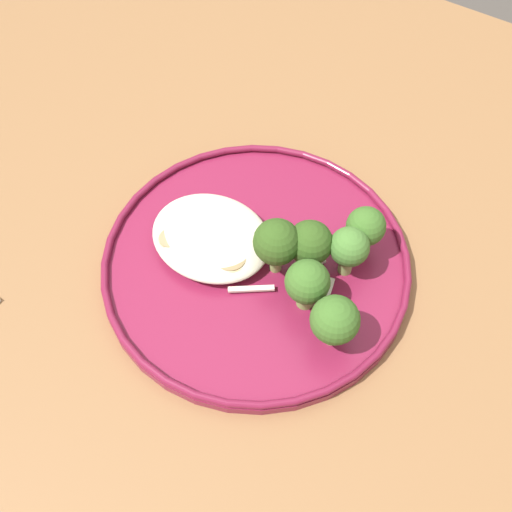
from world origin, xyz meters
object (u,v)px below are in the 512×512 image
broccoli_floret_left_leaning (310,244)px  seared_scallop_right_edge (172,242)px  broccoli_floret_rear_charred (349,248)px  dinner_plate (256,263)px  broccoli_floret_beside_noodles (335,320)px  broccoli_floret_near_rim (277,243)px  seared_scallop_large_seared (230,262)px  seared_scallop_half_hidden (188,222)px  seared_scallop_left_edge (223,217)px  broccoli_floret_front_edge (366,228)px  broccoli_floret_split_head (306,285)px

broccoli_floret_left_leaning → seared_scallop_right_edge: bearing=-156.3°
broccoli_floret_left_leaning → broccoli_floret_rear_charred: bearing=24.0°
dinner_plate → broccoli_floret_beside_noodles: broccoli_floret_beside_noodles is taller
broccoli_floret_near_rim → broccoli_floret_rear_charred: bearing=29.9°
seared_scallop_large_seared → seared_scallop_right_edge: bearing=-169.3°
dinner_plate → broccoli_floret_beside_noodles: (0.10, -0.03, 0.04)m
broccoli_floret_near_rim → seared_scallop_right_edge: bearing=-160.2°
seared_scallop_half_hidden → broccoli_floret_left_leaning: bearing=11.2°
seared_scallop_large_seared → seared_scallop_left_edge: (-0.03, 0.04, -0.00)m
seared_scallop_large_seared → broccoli_floret_front_edge: size_ratio=0.57×
broccoli_floret_near_rim → broccoli_floret_beside_noodles: bearing=-25.9°
seared_scallop_right_edge → broccoli_floret_split_head: bearing=5.7°
dinner_plate → broccoli_floret_front_edge: bearing=39.4°
dinner_plate → broccoli_floret_split_head: broccoli_floret_split_head is taller
broccoli_floret_front_edge → seared_scallop_large_seared: bearing=-138.5°
dinner_plate → broccoli_floret_near_rim: 0.05m
broccoli_floret_beside_noodles → broccoli_floret_split_head: bearing=154.4°
broccoli_floret_rear_charred → seared_scallop_half_hidden: bearing=-165.9°
broccoli_floret_left_leaning → broccoli_floret_front_edge: (0.03, 0.04, -0.00)m
broccoli_floret_beside_noodles → seared_scallop_right_edge: bearing=178.5°
seared_scallop_half_hidden → broccoli_floret_near_rim: (0.09, 0.01, 0.03)m
seared_scallop_left_edge → seared_scallop_right_edge: bearing=-114.8°
seared_scallop_right_edge → broccoli_floret_rear_charred: (0.15, 0.07, 0.02)m
broccoli_floret_left_leaning → dinner_plate: bearing=-153.3°
broccoli_floret_split_head → broccoli_floret_left_leaning: 0.04m
dinner_plate → broccoli_floret_left_leaning: size_ratio=4.93×
seared_scallop_left_edge → dinner_plate: bearing=-22.5°
seared_scallop_left_edge → broccoli_floret_near_rim: (0.07, -0.02, 0.03)m
dinner_plate → seared_scallop_half_hidden: bearing=-178.6°
broccoli_floret_near_rim → seared_scallop_left_edge: bearing=166.1°
seared_scallop_half_hidden → broccoli_floret_rear_charred: broccoli_floret_rear_charred is taller
seared_scallop_left_edge → broccoli_floret_split_head: (0.11, -0.04, 0.02)m
seared_scallop_left_edge → broccoli_floret_front_edge: bearing=18.3°
seared_scallop_half_hidden → broccoli_floret_split_head: 0.14m
seared_scallop_left_edge → broccoli_floret_left_leaning: (0.09, 0.00, 0.03)m
seared_scallop_right_edge → broccoli_floret_front_edge: size_ratio=0.43×
seared_scallop_left_edge → seared_scallop_right_edge: 0.06m
dinner_plate → broccoli_floret_split_head: 0.07m
broccoli_floret_split_head → seared_scallop_right_edge: bearing=-174.3°
seared_scallop_left_edge → seared_scallop_right_edge: seared_scallop_right_edge is taller
dinner_plate → broccoli_floret_rear_charred: (0.07, 0.04, 0.04)m
seared_scallop_left_edge → broccoli_floret_left_leaning: broccoli_floret_left_leaning is taller
seared_scallop_left_edge → broccoli_floret_near_rim: broccoli_floret_near_rim is taller
seared_scallop_right_edge → broccoli_floret_left_leaning: (0.12, 0.05, 0.02)m
seared_scallop_large_seared → seared_scallop_half_hidden: bearing=164.0°
dinner_plate → broccoli_floret_near_rim: (0.02, 0.00, 0.04)m
seared_scallop_left_edge → broccoli_floret_front_edge: (0.13, 0.04, 0.03)m
seared_scallop_right_edge → broccoli_floret_left_leaning: bearing=23.7°
seared_scallop_left_edge → seared_scallop_right_edge: (-0.02, -0.05, 0.00)m
broccoli_floret_front_edge → broccoli_floret_near_rim: bearing=-134.2°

